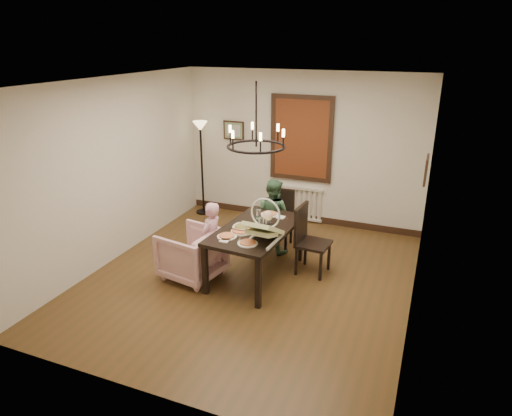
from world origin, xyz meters
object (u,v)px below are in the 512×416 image
Objects in this scene: chair_far at (279,219)px; drinking_glass at (260,222)px; baby_bouncer at (264,227)px; dining_table at (256,233)px; elderly_woman at (211,246)px; seated_man at (273,221)px; armchair at (192,254)px; chair_right at (314,240)px; floor_lamp at (202,169)px.

chair_far is 6.72× the size of drinking_glass.
baby_bouncer reaches higher than chair_far.
baby_bouncer is at bearing -50.71° from dining_table.
elderly_woman is at bearing -154.07° from dining_table.
seated_man reaches higher than elderly_woman.
seated_man is at bearing 97.85° from drinking_glass.
chair_right is at bearing 126.39° from armchair.
chair_far reaches higher than drinking_glass.
seated_man is (-0.83, 0.51, -0.02)m from chair_right.
dining_table is at bearing -91.39° from chair_far.
drinking_glass reaches higher than dining_table.
baby_bouncer is (-0.49, -0.78, 0.44)m from chair_right.
chair_far is 1.46m from elderly_woman.
elderly_woman is (-0.61, -0.24, -0.21)m from dining_table.
armchair is 1.52m from seated_man.
armchair is 0.85× the size of elderly_woman.
chair_right is 3.17m from floor_lamp.
drinking_glass is at bearing -44.48° from floor_lamp.
baby_bouncer is at bearing 88.57° from elderly_woman.
drinking_glass is (0.04, 0.07, 0.16)m from dining_table.
armchair is at bearing 74.47° from seated_man.
dining_table is 2.10× the size of armchair.
floor_lamp is at bearing 135.52° from drinking_glass.
chair_far is at bearing 96.12° from dining_table.
seated_man is at bearing 107.80° from baby_bouncer.
drinking_glass is (0.12, -0.86, 0.33)m from seated_man.
elderly_woman is at bearing -154.38° from drinking_glass.
chair_far is at bearing 161.14° from armchair.
drinking_glass reaches higher than armchair.
chair_far is 0.92× the size of chair_right.
elderly_woman is 2.67m from floor_lamp.
armchair is 0.31m from elderly_woman.
armchair is 5.62× the size of drinking_glass.
armchair is at bearing -56.28° from elderly_woman.
dining_table is 2.83m from floor_lamp.
armchair is 1.31× the size of baby_bouncer.
elderly_woman is 0.53× the size of floor_lamp.
floor_lamp is (-1.35, 2.27, 0.42)m from elderly_woman.
seated_man is 1.40m from baby_bouncer.
chair_right is 7.29× the size of drinking_glass.
armchair is 1.10m from drinking_glass.
chair_far reaches higher than dining_table.
floor_lamp reaches higher than chair_far.
floor_lamp is (-1.99, 1.96, 0.06)m from drinking_glass.
floor_lamp is at bearing 136.00° from baby_bouncer.
seated_man reaches higher than chair_far.
chair_right is 0.85m from drinking_glass.
baby_bouncer reaches higher than armchair.
chair_right is 1.03× the size of seated_man.
floor_lamp reaches higher than chair_right.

